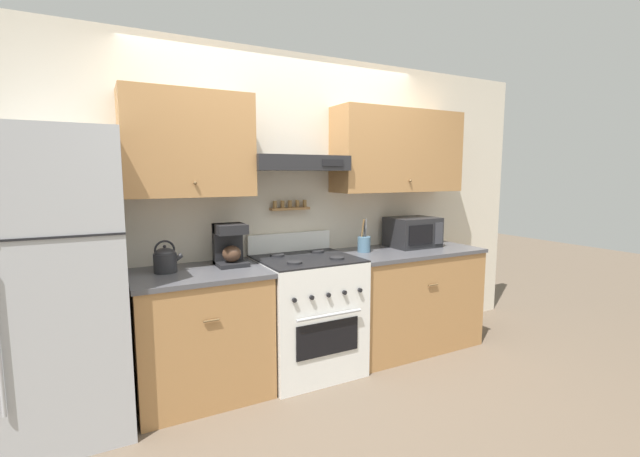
{
  "coord_description": "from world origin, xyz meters",
  "views": [
    {
      "loc": [
        -1.45,
        -2.61,
        1.57
      ],
      "look_at": [
        0.09,
        0.28,
        1.14
      ],
      "focal_mm": 24.0,
      "sensor_mm": 36.0,
      "label": 1
    }
  ],
  "objects_px": {
    "refrigerator": "(61,284)",
    "coffee_maker": "(230,244)",
    "microwave": "(413,232)",
    "utensil_crock": "(364,243)",
    "stove_range": "(307,314)",
    "tea_kettle": "(165,259)"
  },
  "relations": [
    {
      "from": "refrigerator",
      "to": "coffee_maker",
      "type": "distance_m",
      "value": 1.09
    },
    {
      "from": "microwave",
      "to": "utensil_crock",
      "type": "bearing_deg",
      "value": -178.15
    },
    {
      "from": "utensil_crock",
      "to": "stove_range",
      "type": "bearing_deg",
      "value": -171.49
    },
    {
      "from": "refrigerator",
      "to": "stove_range",
      "type": "bearing_deg",
      "value": 0.93
    },
    {
      "from": "tea_kettle",
      "to": "utensil_crock",
      "type": "distance_m",
      "value": 1.63
    },
    {
      "from": "coffee_maker",
      "to": "microwave",
      "type": "distance_m",
      "value": 1.72
    },
    {
      "from": "refrigerator",
      "to": "coffee_maker",
      "type": "bearing_deg",
      "value": 7.69
    },
    {
      "from": "stove_range",
      "to": "refrigerator",
      "type": "height_order",
      "value": "refrigerator"
    },
    {
      "from": "tea_kettle",
      "to": "coffee_maker",
      "type": "relative_size",
      "value": 0.73
    },
    {
      "from": "coffee_maker",
      "to": "tea_kettle",
      "type": "bearing_deg",
      "value": -176.46
    },
    {
      "from": "microwave",
      "to": "utensil_crock",
      "type": "height_order",
      "value": "utensil_crock"
    },
    {
      "from": "refrigerator",
      "to": "tea_kettle",
      "type": "distance_m",
      "value": 0.63
    },
    {
      "from": "utensil_crock",
      "to": "refrigerator",
      "type": "bearing_deg",
      "value": -177.03
    },
    {
      "from": "stove_range",
      "to": "coffee_maker",
      "type": "height_order",
      "value": "coffee_maker"
    },
    {
      "from": "utensil_crock",
      "to": "tea_kettle",
      "type": "bearing_deg",
      "value": -180.0
    },
    {
      "from": "refrigerator",
      "to": "utensil_crock",
      "type": "relative_size",
      "value": 6.34
    },
    {
      "from": "tea_kettle",
      "to": "coffee_maker",
      "type": "xyz_separation_m",
      "value": [
        0.46,
        0.03,
        0.06
      ]
    },
    {
      "from": "stove_range",
      "to": "coffee_maker",
      "type": "xyz_separation_m",
      "value": [
        -0.58,
        0.12,
        0.58
      ]
    },
    {
      "from": "tea_kettle",
      "to": "utensil_crock",
      "type": "xyz_separation_m",
      "value": [
        1.63,
        0.0,
        -0.02
      ]
    },
    {
      "from": "tea_kettle",
      "to": "microwave",
      "type": "relative_size",
      "value": 0.51
    },
    {
      "from": "tea_kettle",
      "to": "utensil_crock",
      "type": "height_order",
      "value": "utensil_crock"
    },
    {
      "from": "utensil_crock",
      "to": "coffee_maker",
      "type": "bearing_deg",
      "value": 178.62
    }
  ]
}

